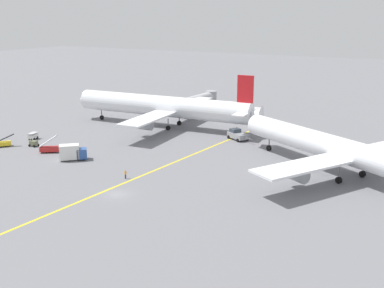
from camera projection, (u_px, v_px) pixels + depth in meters
The scene contains 12 objects.
ground_plane at pixel (117, 194), 85.15m from camera, with size 600.00×600.00×0.00m, color slate.
taxiway_stripe at pixel (140, 176), 94.48m from camera, with size 0.50×120.00×0.01m, color yellow.
airliner_at_gate_left at pixel (164, 107), 134.85m from camera, with size 58.64×45.49×16.01m.
airliner_being_pushed at pixel (341, 150), 93.41m from camera, with size 51.78×41.72×16.86m.
pushback_tug at pixel (238, 135), 122.07m from camera, with size 8.38×5.70×2.95m.
gse_belt_loader_portside at pixel (2, 143), 115.56m from camera, with size 4.18×4.52×3.02m.
gse_stair_truck_yellow at pixel (50, 148), 110.75m from camera, with size 4.84×4.19×4.06m.
gse_catering_truck_tall at pixel (73, 152), 104.73m from camera, with size 5.96×5.67×3.50m.
gse_gpu_cart_small at pixel (34, 143), 115.75m from camera, with size 2.21×1.74×1.90m.
gse_baggage_cart_near_cluster at pixel (33, 136), 122.33m from camera, with size 2.12×3.00×1.71m.
ground_crew_wing_walker_right at pixel (125, 174), 93.04m from camera, with size 0.49×0.36×1.73m.
jet_bridge at pixel (202, 99), 157.74m from camera, with size 4.52×17.74×5.86m.
Camera 1 is at (50.51, -63.13, 31.27)m, focal length 44.42 mm.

